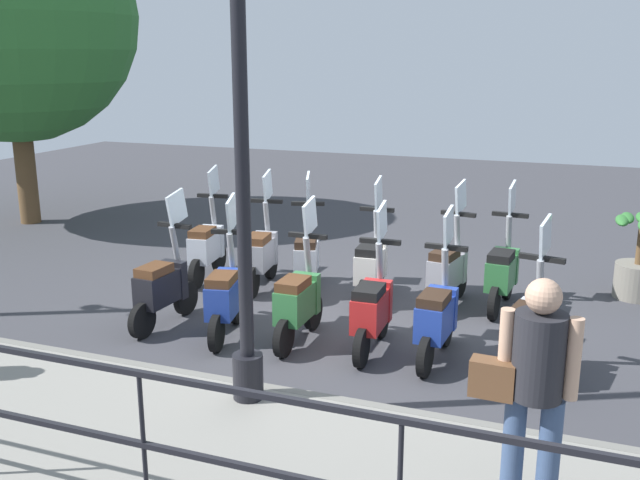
# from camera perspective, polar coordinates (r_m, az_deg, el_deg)

# --- Properties ---
(ground_plane) EXTENTS (28.00, 28.00, 0.00)m
(ground_plane) POSITION_cam_1_polar(r_m,az_deg,el_deg) (8.39, 2.74, -6.58)
(ground_plane) COLOR #38383D
(promenade_walkway) EXTENTS (2.20, 20.00, 0.15)m
(promenade_walkway) POSITION_cam_1_polar(r_m,az_deg,el_deg) (5.73, -7.40, -16.55)
(promenade_walkway) COLOR gray
(promenade_walkway) RESTS_ON ground_plane
(fence_railing) EXTENTS (0.04, 16.03, 1.07)m
(fence_railing) POSITION_cam_1_polar(r_m,az_deg,el_deg) (4.55, -14.07, -13.66)
(fence_railing) COLOR black
(fence_railing) RESTS_ON promenade_walkway
(lamp_post_near) EXTENTS (0.26, 0.90, 4.50)m
(lamp_post_near) POSITION_cam_1_polar(r_m,az_deg,el_deg) (5.74, -6.24, 5.74)
(lamp_post_near) COLOR black
(lamp_post_near) RESTS_ON promenade_walkway
(pedestrian_with_bag) EXTENTS (0.33, 0.65, 1.59)m
(pedestrian_with_bag) POSITION_cam_1_polar(r_m,az_deg,el_deg) (4.67, 16.68, -10.72)
(pedestrian_with_bag) COLOR #384C70
(pedestrian_with_bag) RESTS_ON promenade_walkway
(tree_large) EXTENTS (4.39, 4.39, 5.88)m
(tree_large) POSITION_cam_1_polar(r_m,az_deg,el_deg) (14.05, -23.57, 16.07)
(tree_large) COLOR brown
(tree_large) RESTS_ON ground_plane
(potted_palm) EXTENTS (1.06, 0.66, 1.05)m
(potted_palm) POSITION_cam_1_polar(r_m,az_deg,el_deg) (9.94, 24.13, -1.78)
(potted_palm) COLOR slate
(potted_palm) RESTS_ON ground_plane
(scooter_near_0) EXTENTS (1.22, 0.49, 1.54)m
(scooter_near_0) POSITION_cam_1_polar(r_m,az_deg,el_deg) (7.13, 16.38, -6.94)
(scooter_near_0) COLOR black
(scooter_near_0) RESTS_ON ground_plane
(scooter_near_1) EXTENTS (1.23, 0.44, 1.54)m
(scooter_near_1) POSITION_cam_1_polar(r_m,az_deg,el_deg) (7.31, 9.33, -6.00)
(scooter_near_1) COLOR black
(scooter_near_1) RESTS_ON ground_plane
(scooter_near_2) EXTENTS (1.23, 0.44, 1.54)m
(scooter_near_2) POSITION_cam_1_polar(r_m,az_deg,el_deg) (7.45, 4.21, -5.44)
(scooter_near_2) COLOR black
(scooter_near_2) RESTS_ON ground_plane
(scooter_near_3) EXTENTS (1.23, 0.44, 1.54)m
(scooter_near_3) POSITION_cam_1_polar(r_m,az_deg,el_deg) (7.66, -1.73, -4.83)
(scooter_near_3) COLOR black
(scooter_near_3) RESTS_ON ground_plane
(scooter_near_4) EXTENTS (1.22, 0.50, 1.54)m
(scooter_near_4) POSITION_cam_1_polar(r_m,az_deg,el_deg) (7.88, -7.54, -4.40)
(scooter_near_4) COLOR black
(scooter_near_4) RESTS_ON ground_plane
(scooter_near_5) EXTENTS (1.23, 0.44, 1.54)m
(scooter_near_5) POSITION_cam_1_polar(r_m,az_deg,el_deg) (8.32, -12.45, -3.59)
(scooter_near_5) COLOR black
(scooter_near_5) RESTS_ON ground_plane
(scooter_far_0) EXTENTS (1.23, 0.44, 1.54)m
(scooter_far_0) POSITION_cam_1_polar(r_m,az_deg,el_deg) (8.94, 14.38, -2.43)
(scooter_far_0) COLOR black
(scooter_far_0) RESTS_ON ground_plane
(scooter_far_1) EXTENTS (1.23, 0.47, 1.54)m
(scooter_far_1) POSITION_cam_1_polar(r_m,az_deg,el_deg) (8.86, 10.21, -2.34)
(scooter_far_1) COLOR black
(scooter_far_1) RESTS_ON ground_plane
(scooter_far_2) EXTENTS (1.23, 0.44, 1.54)m
(scooter_far_2) POSITION_cam_1_polar(r_m,az_deg,el_deg) (8.97, 4.12, -1.95)
(scooter_far_2) COLOR black
(scooter_far_2) RESTS_ON ground_plane
(scooter_far_3) EXTENTS (1.20, 0.55, 1.54)m
(scooter_far_3) POSITION_cam_1_polar(r_m,az_deg,el_deg) (9.28, -1.08, -1.33)
(scooter_far_3) COLOR black
(scooter_far_3) RESTS_ON ground_plane
(scooter_far_4) EXTENTS (1.23, 0.45, 1.54)m
(scooter_far_4) POSITION_cam_1_polar(r_m,az_deg,el_deg) (9.49, -4.72, -1.03)
(scooter_far_4) COLOR black
(scooter_far_4) RESTS_ON ground_plane
(scooter_far_5) EXTENTS (1.23, 0.45, 1.54)m
(scooter_far_5) POSITION_cam_1_polar(r_m,az_deg,el_deg) (9.93, -9.03, -0.45)
(scooter_far_5) COLOR black
(scooter_far_5) RESTS_ON ground_plane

